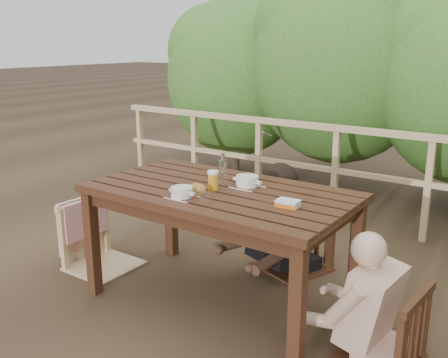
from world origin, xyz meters
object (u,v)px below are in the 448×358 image
Objects in this scene: soup_far at (247,182)px; chair_left at (101,207)px; soup_near at (182,193)px; tumbler at (205,199)px; chair_right at (384,289)px; table at (220,248)px; beer_glass at (213,181)px; woman at (296,187)px; chair_far at (294,209)px; butter_tub at (288,205)px; bottle at (223,171)px; diner_right at (392,261)px; bread_roll at (197,190)px.

chair_left is at bearing -167.98° from soup_far.
tumbler is at bearing -5.99° from soup_near.
soup_far reaches higher than chair_right.
table is 12.33× the size of beer_glass.
chair_far is at bearing 109.27° from woman.
soup_far reaches higher than soup_near.
butter_tub is at bearing -80.58° from chair_right.
bottle is 1.84× the size of butter_tub.
diner_right is 1.25m from beer_glass.
chair_far is at bearing -124.69° from chair_right.
tumbler is (-0.06, -1.09, 0.36)m from chair_far.
chair_far is 0.81× the size of diner_right.
diner_right is 4.77× the size of soup_far.
bread_roll is (-0.18, -0.34, -0.00)m from soup_far.
chair_left is 0.82× the size of diner_right.
soup_near is 2.89× the size of tumbler.
butter_tub is at bearing 26.99° from tumbler.
chair_far reaches higher than table.
table is 0.87m from woman.
table is at bearing -85.52° from chair_left.
diner_right is 5.24× the size of soup_near.
woman is (0.00, 0.02, 0.18)m from chair_far.
tumbler is (0.17, -0.14, 0.00)m from bread_roll.
beer_glass reaches higher than butter_tub.
tumbler is (-0.06, -1.11, 0.18)m from woman.
chair_left is 7.41× the size of bread_roll.
chair_right reaches higher than butter_tub.
chair_right is 1.28m from bottle.
soup_far reaches higher than tumbler.
chair_left is 1.15m from beer_glass.
beer_glass is at bearing -130.89° from table.
chair_far is (1.28, 0.88, -0.01)m from chair_left.
bottle is at bearing -82.40° from chair_left.
soup_near is at bearing -103.08° from bottle.
chair_right reaches higher than bread_roll.
chair_left is at bearing 96.44° from diner_right.
woman reaches higher than bottle.
chair_left reaches higher than chair_right.
bottle is (0.08, 0.34, 0.09)m from soup_near.
chair_far is 3.85× the size of soup_far.
beer_glass is at bearing 75.27° from bread_roll.
chair_left reaches higher than butter_tub.
tumbler is at bearing -70.37° from chair_right.
bread_roll is 0.25m from bottle.
bread_roll is at bearing -104.73° from beer_glass.
soup_near is 0.50m from soup_far.
table is 0.49m from beer_glass.
chair_left is 1.11m from bread_roll.
diner_right is 1.14m from tumbler.
butter_tub is (0.58, -0.13, -0.10)m from bottle.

